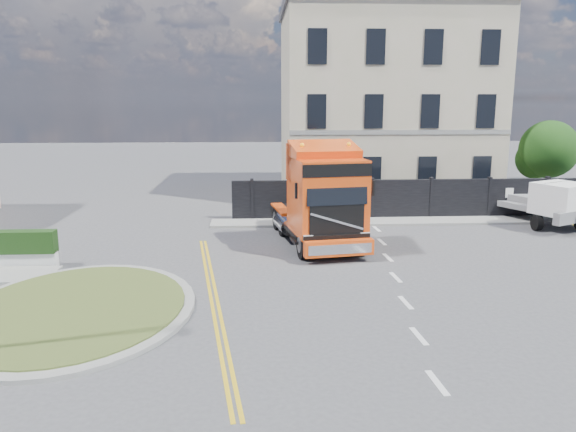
{
  "coord_description": "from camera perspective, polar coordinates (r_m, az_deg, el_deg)",
  "views": [
    {
      "loc": [
        -1.72,
        -18.45,
        6.0
      ],
      "look_at": [
        -0.63,
        1.43,
        1.8
      ],
      "focal_mm": 35.0,
      "sensor_mm": 36.0,
      "label": 1
    }
  ],
  "objects": [
    {
      "name": "georgian_building",
      "position": [
        35.8,
        9.51,
        11.38
      ],
      "size": [
        12.3,
        10.3,
        12.8
      ],
      "color": "beige",
      "rests_on": "ground"
    },
    {
      "name": "flatbed_pickup",
      "position": [
        29.14,
        25.37,
        1.23
      ],
      "size": [
        4.25,
        5.82,
        2.2
      ],
      "rotation": [
        0.0,
        0.0,
        0.47
      ],
      "color": "slate",
      "rests_on": "ground"
    },
    {
      "name": "traffic_island",
      "position": [
        17.37,
        -20.88,
        -8.83
      ],
      "size": [
        6.8,
        6.8,
        0.17
      ],
      "color": "gray",
      "rests_on": "ground"
    },
    {
      "name": "tree",
      "position": [
        34.66,
        24.7,
        5.94
      ],
      "size": [
        3.2,
        3.2,
        4.8
      ],
      "color": "#382619",
      "rests_on": "ground"
    },
    {
      "name": "hoarding_fence",
      "position": [
        29.11,
        13.43,
        1.69
      ],
      "size": [
        18.8,
        0.25,
        2.0
      ],
      "color": "black",
      "rests_on": "ground"
    },
    {
      "name": "ground",
      "position": [
        19.48,
        2.09,
        -6.04
      ],
      "size": [
        120.0,
        120.0,
        0.0
      ],
      "primitive_type": "plane",
      "color": "#424244",
      "rests_on": "ground"
    },
    {
      "name": "pavement_far",
      "position": [
        28.28,
        12.78,
        -0.52
      ],
      "size": [
        20.0,
        1.6,
        0.12
      ],
      "primitive_type": "cube",
      "color": "gray",
      "rests_on": "ground"
    },
    {
      "name": "truck",
      "position": [
        22.7,
        3.49,
        1.43
      ],
      "size": [
        3.67,
        7.33,
        4.2
      ],
      "rotation": [
        0.0,
        0.0,
        0.16
      ],
      "color": "black",
      "rests_on": "ground"
    }
  ]
}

